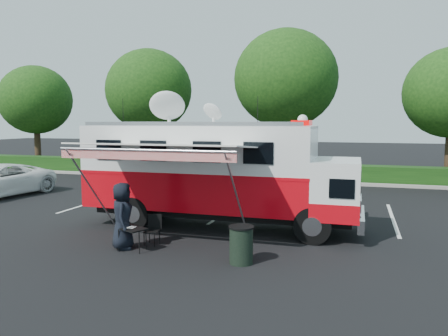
{
  "coord_description": "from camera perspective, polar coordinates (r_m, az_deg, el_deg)",
  "views": [
    {
      "loc": [
        4.23,
        -13.26,
        3.46
      ],
      "look_at": [
        0.0,
        0.5,
        1.9
      ],
      "focal_mm": 35.0,
      "sensor_mm": 36.0,
      "label": 1
    }
  ],
  "objects": [
    {
      "name": "ground_plane",
      "position": [
        14.35,
        -0.59,
        -7.77
      ],
      "size": [
        120.0,
        120.0,
        0.0
      ],
      "primitive_type": "plane",
      "color": "black",
      "rests_on": "ground"
    },
    {
      "name": "back_border",
      "position": [
        26.4,
        10.48,
        9.43
      ],
      "size": [
        60.0,
        6.14,
        8.87
      ],
      "color": "#9E998E",
      "rests_on": "ground_plane"
    },
    {
      "name": "stall_lines",
      "position": [
        17.29,
        0.85,
        -5.35
      ],
      "size": [
        24.12,
        5.5,
        0.01
      ],
      "color": "silver",
      "rests_on": "ground_plane"
    },
    {
      "name": "command_truck",
      "position": [
        14.04,
        -0.9,
        -0.55
      ],
      "size": [
        8.82,
        2.43,
        4.24
      ],
      "color": "black",
      "rests_on": "ground_plane"
    },
    {
      "name": "awning",
      "position": [
        11.91,
        -8.29,
        2.58
      ],
      "size": [
        4.82,
        2.5,
        2.91
      ],
      "color": "white",
      "rests_on": "ground_plane"
    },
    {
      "name": "person",
      "position": [
        12.37,
        -13.03,
        -10.22
      ],
      "size": [
        0.89,
        1.04,
        1.81
      ],
      "primitive_type": "imported",
      "rotation": [
        0.0,
        0.0,
        1.99
      ],
      "color": "black",
      "rests_on": "ground_plane"
    },
    {
      "name": "folding_table",
      "position": [
        11.98,
        -11.89,
        -7.88
      ],
      "size": [
        0.88,
        0.78,
        0.63
      ],
      "color": "black",
      "rests_on": "ground_plane"
    },
    {
      "name": "folding_chair",
      "position": [
        12.53,
        -9.23,
        -7.61
      ],
      "size": [
        0.49,
        0.51,
        0.84
      ],
      "color": "black",
      "rests_on": "ground_plane"
    },
    {
      "name": "trash_bin",
      "position": [
        10.76,
        2.26,
        -9.97
      ],
      "size": [
        0.62,
        0.62,
        0.93
      ],
      "color": "black",
      "rests_on": "ground_plane"
    }
  ]
}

